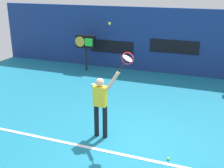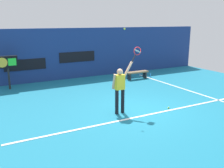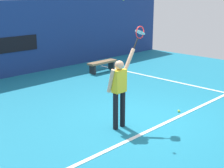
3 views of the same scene
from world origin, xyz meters
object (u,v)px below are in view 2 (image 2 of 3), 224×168
tennis_racket (137,52)px  water_bottle (150,75)px  scoreboard_clock (7,64)px  spare_ball (169,108)px  tennis_ball (125,29)px  court_bench (137,73)px  tennis_player (120,87)px

tennis_racket → water_bottle: (4.08, 4.54, -2.13)m
scoreboard_clock → water_bottle: 8.11m
scoreboard_clock → spare_ball: size_ratio=24.80×
tennis_ball → water_bottle: size_ratio=0.28×
tennis_racket → water_bottle: tennis_racket is taller
court_bench → water_bottle: 0.99m
court_bench → tennis_player: bearing=-130.1°
court_bench → spare_ball: bearing=-110.5°
court_bench → water_bottle: (0.97, 0.00, -0.22)m
tennis_ball → spare_ball: 3.55m
tennis_player → water_bottle: bearing=43.5°
tennis_ball → spare_ball: tennis_ball is taller
tennis_player → water_bottle: size_ratio=8.03×
tennis_ball → water_bottle: 7.03m
tennis_player → tennis_racket: 1.43m
court_bench → tennis_racket: bearing=-124.4°
tennis_player → spare_ball: bearing=-13.5°
tennis_racket → spare_ball: bearing=-20.4°
court_bench → spare_ball: size_ratio=20.59×
tennis_ball → scoreboard_clock: 6.72m
tennis_ball → scoreboard_clock: bearing=121.4°
tennis_racket → court_bench: tennis_racket is taller
tennis_racket → tennis_ball: tennis_ball is taller
scoreboard_clock → court_bench: scoreboard_clock is taller
tennis_racket → spare_ball: (1.24, -0.46, -2.22)m
tennis_racket → spare_ball: size_ratio=8.88×
tennis_racket → scoreboard_clock: size_ratio=0.36×
tennis_ball → scoreboard_clock: size_ratio=0.04×
scoreboard_clock → court_bench: (6.98, -1.08, -0.97)m
tennis_ball → scoreboard_clock: tennis_ball is taller
tennis_racket → court_bench: (3.11, 4.54, -1.92)m
spare_ball → water_bottle: bearing=60.5°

